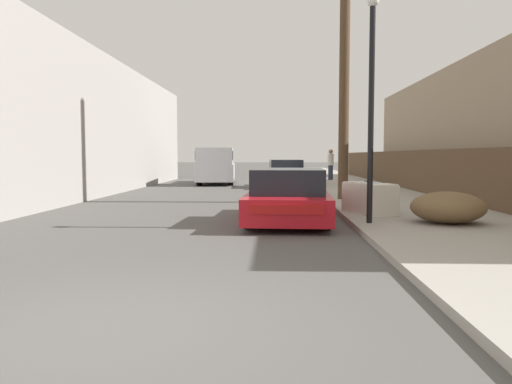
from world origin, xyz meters
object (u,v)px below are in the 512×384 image
(pickup_truck, at_px, (216,166))
(pedestrian, at_px, (331,164))
(parked_sports_car_red, at_px, (288,197))
(street_lamp, at_px, (371,92))
(utility_pole, at_px, (345,52))
(brush_pile, at_px, (448,207))
(car_parked_mid, at_px, (285,174))
(discarded_fridge, at_px, (369,198))

(pickup_truck, xyz_separation_m, pedestrian, (6.45, 2.66, 0.08))
(parked_sports_car_red, height_order, street_lamp, street_lamp)
(parked_sports_car_red, height_order, utility_pole, utility_pole)
(pickup_truck, distance_m, utility_pole, 12.28)
(street_lamp, xyz_separation_m, pedestrian, (1.29, 18.85, -1.82))
(street_lamp, bearing_deg, parked_sports_car_red, 146.88)
(utility_pole, bearing_deg, parked_sports_car_red, -112.07)
(brush_pile, relative_size, pedestrian, 0.86)
(car_parked_mid, height_order, utility_pole, utility_pole)
(discarded_fridge, bearing_deg, utility_pole, 73.57)
(car_parked_mid, distance_m, brush_pile, 14.16)
(discarded_fridge, relative_size, pickup_truck, 0.31)
(pickup_truck, xyz_separation_m, brush_pile, (6.82, -16.15, -0.51))
(pickup_truck, relative_size, utility_pole, 0.62)
(street_lamp, relative_size, pedestrian, 2.65)
(discarded_fridge, distance_m, utility_pole, 5.95)
(discarded_fridge, bearing_deg, pickup_truck, 93.13)
(utility_pole, bearing_deg, street_lamp, -92.35)
(utility_pole, height_order, street_lamp, utility_pole)
(discarded_fridge, bearing_deg, car_parked_mid, 80.78)
(discarded_fridge, distance_m, parked_sports_car_red, 2.17)
(parked_sports_car_red, xyz_separation_m, utility_pole, (1.93, 4.77, 4.32))
(pedestrian, bearing_deg, brush_pile, -88.90)
(discarded_fridge, height_order, car_parked_mid, car_parked_mid)
(parked_sports_car_red, relative_size, pedestrian, 2.62)
(car_parked_mid, xyz_separation_m, street_lamp, (1.48, -13.85, 2.24))
(parked_sports_car_red, height_order, pedestrian, pedestrian)
(parked_sports_car_red, xyz_separation_m, car_parked_mid, (0.21, 12.74, 0.07))
(utility_pole, xyz_separation_m, street_lamp, (-0.24, -5.88, -2.02))
(street_lamp, bearing_deg, brush_pile, 1.34)
(parked_sports_car_red, distance_m, pickup_truck, 15.48)
(car_parked_mid, relative_size, pedestrian, 2.47)
(discarded_fridge, height_order, utility_pole, utility_pole)
(discarded_fridge, height_order, pedestrian, pedestrian)
(pedestrian, bearing_deg, discarded_fridge, -93.19)
(utility_pole, bearing_deg, discarded_fridge, -88.55)
(parked_sports_car_red, relative_size, brush_pile, 3.04)
(brush_pile, bearing_deg, pedestrian, 91.10)
(discarded_fridge, relative_size, street_lamp, 0.37)
(discarded_fridge, relative_size, car_parked_mid, 0.40)
(car_parked_mid, distance_m, utility_pole, 9.20)
(utility_pole, xyz_separation_m, brush_pile, (1.41, -5.84, -4.43))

